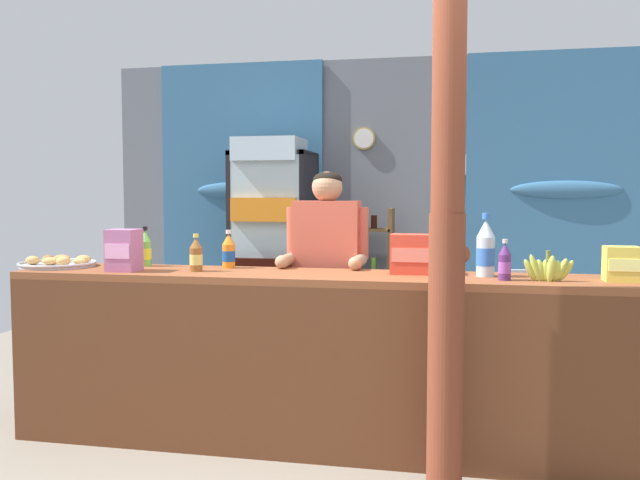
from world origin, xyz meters
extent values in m
plane|color=gray|center=(0.00, 1.21, 0.00)|extent=(7.84, 7.84, 0.00)
cube|color=slate|center=(0.00, 3.07, 1.33)|extent=(5.37, 0.12, 2.65)
cube|color=teal|center=(-1.43, 2.98, 1.56)|extent=(1.59, 0.04, 2.19)
ellipsoid|color=teal|center=(-1.43, 2.96, 1.45)|extent=(0.88, 0.10, 0.16)
cube|color=teal|center=(1.53, 2.98, 1.56)|extent=(1.71, 0.04, 2.19)
ellipsoid|color=teal|center=(1.53, 2.96, 1.45)|extent=(0.94, 0.10, 0.16)
cylinder|color=tan|center=(-0.25, 2.99, 1.92)|extent=(0.21, 0.03, 0.21)
cylinder|color=white|center=(-0.25, 2.98, 1.92)|extent=(0.18, 0.01, 0.18)
cube|color=beige|center=(0.60, 2.99, 1.67)|extent=(0.24, 0.02, 0.18)
cube|color=brown|center=(-0.12, 0.42, 0.95)|extent=(3.48, 0.55, 0.04)
cube|color=brown|center=(-0.12, 0.16, 0.47)|extent=(3.48, 0.04, 0.93)
cube|color=brown|center=(-1.83, 0.42, 0.47)|extent=(0.08, 0.49, 0.93)
cylinder|color=brown|center=(0.56, -0.03, 0.66)|extent=(0.17, 0.17, 1.32)
cylinder|color=brown|center=(0.56, -0.03, 1.98)|extent=(0.15, 0.15, 1.32)
ellipsoid|color=brown|center=(0.64, -0.03, 1.13)|extent=(0.06, 0.05, 0.08)
cube|color=black|center=(-0.99, 2.84, 0.89)|extent=(0.68, 0.04, 1.78)
cube|color=black|center=(-1.31, 2.55, 0.89)|extent=(0.04, 0.61, 1.78)
cube|color=black|center=(-0.67, 2.55, 0.89)|extent=(0.04, 0.61, 1.78)
cube|color=black|center=(-0.99, 2.55, 1.76)|extent=(0.68, 0.61, 0.04)
cube|color=black|center=(-0.99, 2.55, 0.04)|extent=(0.68, 0.61, 0.08)
cube|color=silver|center=(-0.99, 2.26, 0.94)|extent=(0.62, 0.02, 1.62)
cylinder|color=#B7B7BC|center=(-0.71, 2.23, 0.89)|extent=(0.02, 0.02, 0.40)
cube|color=silver|center=(-0.99, 2.55, 0.66)|extent=(0.60, 0.53, 0.02)
cube|color=black|center=(-0.99, 2.43, 0.77)|extent=(0.56, 0.49, 0.20)
cube|color=silver|center=(-0.99, 2.55, 1.17)|extent=(0.60, 0.53, 0.02)
cube|color=orange|center=(-0.99, 2.43, 1.28)|extent=(0.56, 0.49, 0.20)
cube|color=silver|center=(-0.99, 2.55, 1.68)|extent=(0.60, 0.53, 0.02)
cube|color=silver|center=(-0.99, 2.43, 1.79)|extent=(0.56, 0.49, 0.20)
cube|color=brown|center=(-0.40, 2.74, 0.64)|extent=(0.04, 0.28, 1.29)
cube|color=brown|center=(0.04, 2.74, 0.64)|extent=(0.04, 0.28, 1.29)
cube|color=brown|center=(-0.18, 2.74, 1.09)|extent=(0.44, 0.28, 0.02)
cylinder|color=#56286B|center=(-0.25, 2.74, 1.17)|extent=(0.05, 0.05, 0.12)
cylinder|color=black|center=(-0.12, 2.74, 1.16)|extent=(0.05, 0.05, 0.12)
cube|color=brown|center=(-0.18, 2.74, 0.71)|extent=(0.44, 0.28, 0.02)
cylinder|color=#56286B|center=(-0.25, 2.74, 0.79)|extent=(0.05, 0.05, 0.13)
cylinder|color=#75C64C|center=(-0.12, 2.74, 0.78)|extent=(0.05, 0.05, 0.12)
cube|color=brown|center=(-0.18, 2.74, 0.32)|extent=(0.44, 0.28, 0.02)
cylinder|color=silver|center=(-0.25, 2.74, 0.39)|extent=(0.05, 0.05, 0.11)
cylinder|color=#56286B|center=(-0.12, 2.74, 0.40)|extent=(0.07, 0.07, 0.13)
cube|color=silver|center=(1.06, 2.07, 0.44)|extent=(0.54, 0.54, 0.04)
cube|color=silver|center=(1.11, 1.87, 0.66)|extent=(0.41, 0.15, 0.40)
cylinder|color=silver|center=(1.20, 2.30, 0.22)|extent=(0.04, 0.04, 0.44)
cylinder|color=silver|center=(0.83, 2.20, 0.22)|extent=(0.04, 0.04, 0.44)
cylinder|color=silver|center=(1.30, 1.93, 0.22)|extent=(0.04, 0.04, 0.44)
cylinder|color=silver|center=(0.93, 1.84, 0.22)|extent=(0.04, 0.04, 0.44)
cube|color=silver|center=(1.26, 2.12, 0.56)|extent=(0.14, 0.39, 0.03)
cube|color=silver|center=(0.87, 2.02, 0.56)|extent=(0.14, 0.39, 0.03)
cylinder|color=#28282D|center=(-0.27, 0.88, 0.40)|extent=(0.11, 0.11, 0.80)
cylinder|color=#28282D|center=(-0.10, 0.88, 0.40)|extent=(0.11, 0.11, 0.80)
cube|color=#D15B47|center=(-0.18, 0.88, 1.08)|extent=(0.40, 0.20, 0.57)
sphere|color=tan|center=(-0.18, 0.88, 1.45)|extent=(0.19, 0.19, 0.19)
ellipsoid|color=black|center=(-0.18, 0.89, 1.50)|extent=(0.18, 0.18, 0.10)
cylinder|color=#D15B47|center=(-0.40, 0.88, 1.17)|extent=(0.08, 0.08, 0.32)
cylinder|color=tan|center=(-0.40, 0.73, 1.01)|extent=(0.07, 0.26, 0.07)
sphere|color=tan|center=(-0.40, 0.60, 1.01)|extent=(0.08, 0.08, 0.08)
cylinder|color=#D15B47|center=(0.04, 0.88, 1.17)|extent=(0.08, 0.08, 0.32)
cylinder|color=tan|center=(0.04, 0.73, 1.01)|extent=(0.07, 0.26, 0.07)
sphere|color=tan|center=(0.04, 0.60, 1.01)|extent=(0.08, 0.08, 0.08)
cylinder|color=silver|center=(0.76, 0.47, 1.08)|extent=(0.10, 0.10, 0.21)
cone|color=silver|center=(0.76, 0.47, 1.23)|extent=(0.10, 0.10, 0.09)
cylinder|color=blue|center=(0.76, 0.47, 1.29)|extent=(0.04, 0.04, 0.03)
cylinder|color=blue|center=(0.76, 0.47, 1.08)|extent=(0.10, 0.10, 0.09)
cylinder|color=orange|center=(-0.72, 0.59, 1.04)|extent=(0.08, 0.08, 0.14)
cone|color=orange|center=(-0.72, 0.59, 1.14)|extent=(0.08, 0.08, 0.06)
cylinder|color=white|center=(-0.72, 0.59, 1.19)|extent=(0.03, 0.03, 0.02)
cylinder|color=#194C99|center=(-0.72, 0.59, 1.04)|extent=(0.08, 0.08, 0.06)
cylinder|color=#56286B|center=(0.85, 0.33, 1.04)|extent=(0.06, 0.06, 0.13)
cone|color=#56286B|center=(0.85, 0.33, 1.13)|extent=(0.06, 0.06, 0.06)
cylinder|color=silver|center=(0.85, 0.33, 1.17)|extent=(0.03, 0.03, 0.02)
cylinder|color=purple|center=(0.85, 0.33, 1.04)|extent=(0.06, 0.06, 0.06)
cylinder|color=#75C64C|center=(-1.26, 0.59, 1.05)|extent=(0.07, 0.07, 0.15)
cone|color=#75C64C|center=(-1.26, 0.59, 1.15)|extent=(0.07, 0.07, 0.07)
cylinder|color=black|center=(-1.26, 0.59, 1.20)|extent=(0.03, 0.03, 0.02)
cylinder|color=yellow|center=(-1.26, 0.59, 1.05)|extent=(0.07, 0.07, 0.07)
cylinder|color=brown|center=(-0.85, 0.39, 1.04)|extent=(0.07, 0.07, 0.13)
cone|color=brown|center=(-0.85, 0.39, 1.13)|extent=(0.07, 0.07, 0.06)
cylinder|color=#E5CC4C|center=(-0.85, 0.39, 1.17)|extent=(0.03, 0.03, 0.02)
cylinder|color=#E5D166|center=(-0.85, 0.39, 1.04)|extent=(0.07, 0.07, 0.06)
cube|color=#B76699|center=(-1.25, 0.31, 1.09)|extent=(0.16, 0.16, 0.24)
cube|color=#F7A5D8|center=(-1.25, 0.23, 1.09)|extent=(0.15, 0.00, 0.08)
cube|color=#E5422D|center=(0.36, 0.51, 1.08)|extent=(0.23, 0.15, 0.22)
cube|color=#FF826D|center=(0.36, 0.44, 1.08)|extent=(0.20, 0.00, 0.08)
cube|color=#EAD14C|center=(1.42, 0.40, 1.06)|extent=(0.16, 0.13, 0.18)
cube|color=#FFFF8C|center=(1.42, 0.33, 1.06)|extent=(0.15, 0.00, 0.06)
cylinder|color=#BCBCC1|center=(-1.76, 0.45, 0.98)|extent=(0.44, 0.44, 0.02)
torus|color=#BCBCC1|center=(-1.76, 0.45, 0.99)|extent=(0.45, 0.45, 0.02)
ellipsoid|color=tan|center=(-1.61, 0.45, 1.01)|extent=(0.09, 0.06, 0.04)
ellipsoid|color=tan|center=(-1.65, 0.55, 1.01)|extent=(0.09, 0.07, 0.05)
ellipsoid|color=#C68947|center=(-1.81, 0.57, 1.01)|extent=(0.11, 0.06, 0.04)
ellipsoid|color=#A36638|center=(-1.85, 0.49, 1.01)|extent=(0.07, 0.07, 0.05)
ellipsoid|color=tan|center=(-1.88, 0.38, 1.01)|extent=(0.09, 0.06, 0.05)
ellipsoid|color=tan|center=(-1.77, 0.38, 1.01)|extent=(0.11, 0.06, 0.05)
ellipsoid|color=tan|center=(-1.67, 0.37, 1.01)|extent=(0.09, 0.07, 0.05)
ellipsoid|color=#B7C647|center=(0.97, 0.33, 1.03)|extent=(0.08, 0.04, 0.13)
ellipsoid|color=#B7C647|center=(1.00, 0.33, 1.04)|extent=(0.08, 0.03, 0.15)
ellipsoid|color=#B7C647|center=(1.02, 0.34, 1.02)|extent=(0.07, 0.04, 0.12)
ellipsoid|color=#B7C647|center=(1.05, 0.34, 1.02)|extent=(0.04, 0.03, 0.12)
ellipsoid|color=#B7C647|center=(1.07, 0.33, 1.03)|extent=(0.06, 0.04, 0.14)
ellipsoid|color=#B7C647|center=(1.10, 0.34, 1.02)|extent=(0.06, 0.04, 0.12)
ellipsoid|color=#B7C647|center=(1.12, 0.34, 1.03)|extent=(0.09, 0.04, 0.13)
ellipsoid|color=#B7C647|center=(1.15, 0.34, 1.03)|extent=(0.09, 0.03, 0.12)
cylinder|color=olive|center=(1.06, 0.34, 1.10)|extent=(0.02, 0.02, 0.05)
camera|label=1|loc=(0.61, -3.17, 1.41)|focal=37.50mm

